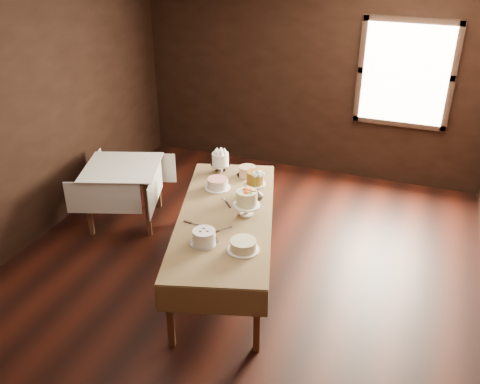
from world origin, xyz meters
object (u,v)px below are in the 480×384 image
at_px(cake_cream, 243,246).
at_px(cake_server_a, 226,229).
at_px(cake_speckled, 247,172).
at_px(cake_server_c, 225,201).
at_px(cake_flowers, 247,204).
at_px(cake_server_d, 250,200).
at_px(cake_lattice, 218,184).
at_px(flower_vase, 257,195).
at_px(cake_meringue, 220,163).
at_px(side_table, 122,173).
at_px(cake_swirl, 204,237).
at_px(display_table, 225,219).
at_px(cake_caramel, 255,184).
at_px(cake_server_e, 198,225).

xyz_separation_m(cake_cream, cake_server_a, (-0.29, 0.28, -0.05)).
relative_size(cake_speckled, cake_server_c, 1.09).
distance_m(cake_flowers, cake_server_d, 0.33).
xyz_separation_m(cake_lattice, flower_vase, (0.51, -0.10, 0.01)).
relative_size(cake_meringue, cake_server_d, 1.05).
bearing_deg(cake_lattice, side_table, 175.40).
bearing_deg(flower_vase, cake_server_d, -150.77).
distance_m(side_table, cake_flowers, 1.92).
bearing_deg(side_table, cake_swirl, -35.86).
xyz_separation_m(display_table, cake_cream, (0.40, -0.55, 0.10)).
xyz_separation_m(cake_cream, cake_server_c, (-0.51, 0.81, -0.05)).
xyz_separation_m(side_table, cake_server_a, (1.73, -0.88, 0.09)).
height_order(cake_lattice, cake_caramel, cake_caramel).
height_order(cake_lattice, cake_cream, cake_lattice).
distance_m(cake_caramel, cake_server_c, 0.38).
bearing_deg(cake_cream, cake_swirl, -176.95).
distance_m(cake_server_d, flower_vase, 0.10).
height_order(cake_cream, flower_vase, flower_vase).
relative_size(cake_flowers, cake_server_c, 1.18).
xyz_separation_m(cake_server_c, flower_vase, (0.31, 0.14, 0.06)).
relative_size(cake_caramel, cake_swirl, 0.97).
xyz_separation_m(cake_meringue, cake_server_e, (0.27, -1.22, -0.11)).
xyz_separation_m(cake_cream, cake_server_e, (-0.57, 0.25, -0.05)).
xyz_separation_m(cake_speckled, cake_server_e, (-0.07, -1.23, -0.05)).
height_order(cake_speckled, cake_caramel, cake_caramel).
xyz_separation_m(cake_server_a, cake_server_e, (-0.28, -0.04, 0.00)).
xyz_separation_m(display_table, side_table, (-1.62, 0.61, -0.03)).
distance_m(display_table, cake_meringue, 1.02).
height_order(cake_meringue, cake_speckled, cake_meringue).
relative_size(cake_meringue, cake_server_c, 1.05).
bearing_deg(cake_caramel, cake_server_c, -131.04).
relative_size(cake_swirl, cake_server_a, 1.20).
bearing_deg(cake_server_c, cake_server_d, -108.33).
bearing_deg(cake_server_d, side_table, 103.75).
bearing_deg(cake_speckled, cake_lattice, -115.91).
xyz_separation_m(cake_cream, flower_vase, (-0.19, 0.95, 0.02)).
distance_m(side_table, cake_speckled, 1.56).
relative_size(cake_caramel, flower_vase, 2.13).
bearing_deg(cake_server_d, cake_speckled, 44.62).
bearing_deg(cake_cream, cake_flowers, 107.44).
height_order(cake_caramel, cake_server_a, cake_caramel).
height_order(cake_speckled, cake_flowers, cake_flowers).
distance_m(cake_server_a, cake_server_d, 0.63).
relative_size(cake_server_c, flower_vase, 1.82).
bearing_deg(flower_vase, cake_speckled, 120.36).
bearing_deg(flower_vase, cake_server_a, -98.07).
bearing_deg(cake_speckled, cake_server_a, -79.96).
bearing_deg(display_table, cake_server_c, 112.12).
height_order(cake_speckled, cake_server_c, cake_speckled).
bearing_deg(cake_lattice, cake_meringue, 108.31).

